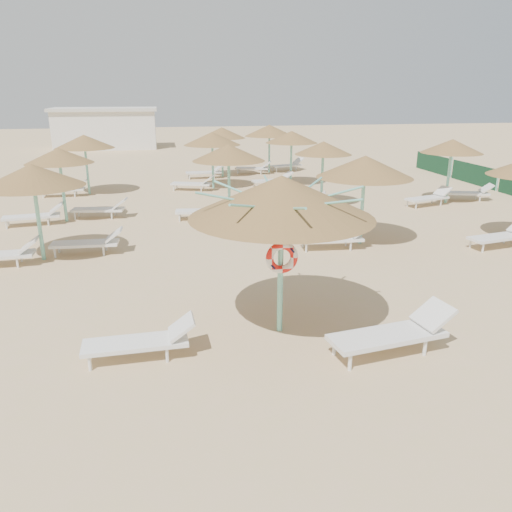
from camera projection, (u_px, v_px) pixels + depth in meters
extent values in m
plane|color=tan|center=(255.00, 327.00, 10.11)|extent=(120.00, 120.00, 0.00)
cylinder|color=#76CDB8|center=(280.00, 269.00, 9.55)|extent=(0.11, 0.11, 2.59)
cone|color=brown|center=(282.00, 197.00, 9.11)|extent=(3.46, 3.46, 0.78)
cylinder|color=#76CDB8|center=(281.00, 211.00, 9.19)|extent=(0.20, 0.20, 0.12)
cylinder|color=#76CDB8|center=(323.00, 197.00, 9.26)|extent=(1.56, 0.04, 0.39)
cylinder|color=#76CDB8|center=(303.00, 192.00, 9.74)|extent=(1.14, 1.14, 0.39)
cylinder|color=#76CDB8|center=(272.00, 191.00, 9.86)|extent=(0.04, 1.56, 0.39)
cylinder|color=#76CDB8|center=(246.00, 194.00, 9.55)|extent=(1.14, 1.14, 0.39)
cylinder|color=#76CDB8|center=(239.00, 201.00, 8.98)|extent=(1.56, 0.04, 0.39)
cylinder|color=#76CDB8|center=(257.00, 207.00, 8.50)|extent=(1.14, 1.14, 0.39)
cylinder|color=#76CDB8|center=(293.00, 208.00, 8.38)|extent=(0.04, 1.56, 0.39)
cylinder|color=#76CDB8|center=(320.00, 204.00, 8.70)|extent=(1.14, 1.14, 0.39)
torus|color=red|center=(282.00, 258.00, 9.37)|extent=(0.62, 0.15, 0.62)
cylinder|color=silver|center=(90.00, 364.00, 8.48)|extent=(0.06, 0.06, 0.27)
cylinder|color=silver|center=(92.00, 350.00, 8.93)|extent=(0.06, 0.06, 0.27)
cylinder|color=silver|center=(167.00, 355.00, 8.75)|extent=(0.06, 0.06, 0.27)
cylinder|color=silver|center=(166.00, 342.00, 9.20)|extent=(0.06, 0.06, 0.27)
cube|color=silver|center=(135.00, 343.00, 8.81)|extent=(1.85, 0.66, 0.08)
cube|color=silver|center=(181.00, 327.00, 8.91)|extent=(0.49, 0.60, 0.35)
cylinder|color=silver|center=(350.00, 362.00, 8.48)|extent=(0.07, 0.07, 0.32)
cylinder|color=silver|center=(334.00, 347.00, 8.99)|extent=(0.07, 0.07, 0.32)
cylinder|color=silver|center=(425.00, 348.00, 8.97)|extent=(0.07, 0.07, 0.32)
cylinder|color=silver|center=(406.00, 334.00, 9.47)|extent=(0.07, 0.07, 0.32)
cube|color=silver|center=(387.00, 336.00, 8.96)|extent=(2.23, 1.02, 0.09)
cube|color=silver|center=(433.00, 314.00, 9.18)|extent=(0.65, 0.75, 0.41)
cylinder|color=#76CDB8|center=(39.00, 220.00, 13.79)|extent=(0.11, 0.11, 2.30)
cone|color=brown|center=(32.00, 175.00, 13.40)|extent=(2.72, 2.72, 0.61)
cylinder|color=#76CDB8|center=(34.00, 184.00, 13.47)|extent=(0.20, 0.20, 0.12)
cylinder|color=silver|center=(17.00, 263.00, 13.43)|extent=(0.06, 0.06, 0.28)
cylinder|color=silver|center=(21.00, 257.00, 13.89)|extent=(0.06, 0.06, 0.28)
cube|color=silver|center=(29.00, 245.00, 13.59)|extent=(0.51, 0.62, 0.36)
cylinder|color=silver|center=(55.00, 253.00, 14.24)|extent=(0.06, 0.06, 0.28)
cylinder|color=silver|center=(59.00, 248.00, 14.71)|extent=(0.06, 0.06, 0.28)
cylinder|color=silver|center=(104.00, 251.00, 14.42)|extent=(0.06, 0.06, 0.28)
cylinder|color=silver|center=(106.00, 246.00, 14.89)|extent=(0.06, 0.06, 0.28)
cube|color=silver|center=(85.00, 244.00, 14.52)|extent=(1.93, 0.71, 0.08)
cube|color=silver|center=(114.00, 235.00, 14.56)|extent=(0.51, 0.62, 0.36)
cylinder|color=#76CDB8|center=(63.00, 190.00, 17.95)|extent=(0.11, 0.11, 2.30)
cone|color=brown|center=(59.00, 156.00, 17.56)|extent=(2.37, 2.37, 0.53)
cylinder|color=#76CDB8|center=(60.00, 162.00, 17.63)|extent=(0.20, 0.20, 0.12)
cylinder|color=silver|center=(6.00, 225.00, 17.23)|extent=(0.06, 0.06, 0.28)
cylinder|color=silver|center=(8.00, 222.00, 17.68)|extent=(0.06, 0.06, 0.28)
cylinder|color=silver|center=(48.00, 222.00, 17.65)|extent=(0.06, 0.06, 0.28)
cylinder|color=silver|center=(49.00, 219.00, 18.09)|extent=(0.06, 0.06, 0.28)
cube|color=silver|center=(31.00, 217.00, 17.64)|extent=(1.97, 0.89, 0.08)
cube|color=silver|center=(56.00, 208.00, 17.83)|extent=(0.57, 0.66, 0.36)
cylinder|color=silver|center=(75.00, 216.00, 18.47)|extent=(0.06, 0.06, 0.28)
cylinder|color=silver|center=(79.00, 213.00, 18.95)|extent=(0.06, 0.06, 0.28)
cylinder|color=silver|center=(112.00, 216.00, 18.53)|extent=(0.06, 0.06, 0.28)
cylinder|color=silver|center=(115.00, 213.00, 19.00)|extent=(0.06, 0.06, 0.28)
cube|color=silver|center=(98.00, 210.00, 18.68)|extent=(1.97, 0.89, 0.08)
cube|color=silver|center=(120.00, 203.00, 18.64)|extent=(0.57, 0.66, 0.36)
cylinder|color=#76CDB8|center=(87.00, 169.00, 22.79)|extent=(0.11, 0.11, 2.30)
cone|color=brown|center=(84.00, 141.00, 22.40)|extent=(2.65, 2.65, 0.60)
cylinder|color=#76CDB8|center=(85.00, 147.00, 22.48)|extent=(0.20, 0.20, 0.12)
cylinder|color=silver|center=(43.00, 195.00, 22.17)|extent=(0.06, 0.06, 0.28)
cylinder|color=silver|center=(45.00, 193.00, 22.64)|extent=(0.06, 0.06, 0.28)
cylinder|color=silver|center=(75.00, 194.00, 22.40)|extent=(0.06, 0.06, 0.28)
cylinder|color=silver|center=(77.00, 192.00, 22.87)|extent=(0.06, 0.06, 0.28)
cube|color=silver|center=(62.00, 190.00, 22.49)|extent=(1.90, 0.63, 0.08)
cube|color=silver|center=(82.00, 184.00, 22.56)|extent=(0.49, 0.60, 0.36)
cylinder|color=#76CDB8|center=(229.00, 186.00, 18.75)|extent=(0.11, 0.11, 2.30)
cone|color=brown|center=(228.00, 152.00, 18.36)|extent=(2.70, 2.70, 0.61)
cylinder|color=#76CDB8|center=(229.00, 159.00, 18.43)|extent=(0.20, 0.20, 0.12)
cylinder|color=silver|center=(179.00, 218.00, 18.20)|extent=(0.06, 0.06, 0.28)
cylinder|color=silver|center=(180.00, 215.00, 18.67)|extent=(0.06, 0.06, 0.28)
cylinder|color=silver|center=(216.00, 217.00, 18.30)|extent=(0.06, 0.06, 0.28)
cylinder|color=silver|center=(216.00, 214.00, 18.78)|extent=(0.06, 0.06, 0.28)
cube|color=silver|center=(201.00, 211.00, 18.44)|extent=(1.95, 0.82, 0.08)
cube|color=silver|center=(224.00, 204.00, 18.43)|extent=(0.55, 0.65, 0.36)
cylinder|color=#76CDB8|center=(213.00, 165.00, 24.17)|extent=(0.11, 0.11, 2.30)
cone|color=brown|center=(212.00, 138.00, 23.78)|extent=(2.72, 2.72, 0.61)
cylinder|color=#76CDB8|center=(212.00, 144.00, 23.85)|extent=(0.20, 0.20, 0.12)
cylinder|color=silver|center=(174.00, 188.00, 23.80)|extent=(0.06, 0.06, 0.28)
cylinder|color=silver|center=(177.00, 186.00, 24.27)|extent=(0.06, 0.06, 0.28)
cylinder|color=silver|center=(201.00, 189.00, 23.61)|extent=(0.06, 0.06, 0.28)
cylinder|color=silver|center=(204.00, 187.00, 24.08)|extent=(0.06, 0.06, 0.28)
cube|color=silver|center=(191.00, 184.00, 23.86)|extent=(2.00, 1.20, 0.08)
cube|color=silver|center=(208.00, 179.00, 23.67)|extent=(0.65, 0.73, 0.36)
cylinder|color=#76CDB8|center=(362.00, 207.00, 15.30)|extent=(0.11, 0.11, 2.30)
cone|color=brown|center=(365.00, 167.00, 14.90)|extent=(2.89, 2.89, 0.65)
cylinder|color=#76CDB8|center=(364.00, 175.00, 14.98)|extent=(0.20, 0.20, 0.12)
cylinder|color=silver|center=(306.00, 248.00, 14.73)|extent=(0.06, 0.06, 0.28)
cylinder|color=silver|center=(303.00, 243.00, 15.20)|extent=(0.06, 0.06, 0.28)
cylinder|color=silver|center=(351.00, 246.00, 14.87)|extent=(0.06, 0.06, 0.28)
cylinder|color=silver|center=(346.00, 242.00, 15.34)|extent=(0.06, 0.06, 0.28)
cube|color=silver|center=(331.00, 239.00, 14.99)|extent=(1.94, 0.76, 0.08)
cube|color=silver|center=(359.00, 230.00, 15.00)|extent=(0.53, 0.63, 0.36)
cylinder|color=#76CDB8|center=(322.00, 178.00, 20.35)|extent=(0.11, 0.11, 2.30)
cone|color=brown|center=(323.00, 148.00, 19.96)|extent=(2.30, 2.30, 0.52)
cylinder|color=#76CDB8|center=(323.00, 154.00, 20.03)|extent=(0.20, 0.20, 0.12)
cylinder|color=silver|center=(278.00, 207.00, 19.97)|extent=(0.06, 0.06, 0.28)
cylinder|color=silver|center=(279.00, 204.00, 20.44)|extent=(0.06, 0.06, 0.28)
cylinder|color=silver|center=(311.00, 208.00, 19.79)|extent=(0.06, 0.06, 0.28)
cylinder|color=silver|center=(312.00, 205.00, 20.26)|extent=(0.06, 0.06, 0.28)
cube|color=silver|center=(298.00, 202.00, 20.04)|extent=(2.00, 1.19, 0.08)
cube|color=silver|center=(320.00, 196.00, 19.86)|extent=(0.65, 0.72, 0.36)
cylinder|color=#76CDB8|center=(291.00, 162.00, 25.03)|extent=(0.11, 0.11, 2.30)
cone|color=brown|center=(292.00, 137.00, 24.64)|extent=(2.58, 2.58, 0.58)
cylinder|color=#76CDB8|center=(291.00, 142.00, 24.72)|extent=(0.20, 0.20, 0.12)
cylinder|color=silver|center=(257.00, 186.00, 24.33)|extent=(0.06, 0.06, 0.28)
cylinder|color=silver|center=(254.00, 184.00, 24.79)|extent=(0.06, 0.06, 0.28)
cylinder|color=silver|center=(283.00, 184.00, 24.71)|extent=(0.06, 0.06, 0.28)
cylinder|color=silver|center=(280.00, 183.00, 25.17)|extent=(0.06, 0.06, 0.28)
cube|color=silver|center=(271.00, 181.00, 24.73)|extent=(1.96, 0.83, 0.08)
cube|color=silver|center=(287.00, 175.00, 24.89)|extent=(0.55, 0.65, 0.36)
cylinder|color=silver|center=(483.00, 248.00, 14.71)|extent=(0.06, 0.06, 0.28)
cylinder|color=silver|center=(470.00, 243.00, 15.15)|extent=(0.06, 0.06, 0.28)
cylinder|color=silver|center=(504.00, 239.00, 15.61)|extent=(0.06, 0.06, 0.28)
cube|color=silver|center=(498.00, 237.00, 15.14)|extent=(1.98, 0.95, 0.08)
cylinder|color=#76CDB8|center=(448.00, 176.00, 20.94)|extent=(0.11, 0.11, 2.30)
cone|color=brown|center=(452.00, 146.00, 20.55)|extent=(2.50, 2.50, 0.56)
cylinder|color=#76CDB8|center=(451.00, 152.00, 20.63)|extent=(0.20, 0.20, 0.12)
cylinder|color=silver|center=(416.00, 206.00, 20.15)|extent=(0.06, 0.06, 0.28)
cylinder|color=silver|center=(407.00, 203.00, 20.57)|extent=(0.06, 0.06, 0.28)
cylinder|color=silver|center=(441.00, 203.00, 20.71)|extent=(0.06, 0.06, 0.28)
cylinder|color=silver|center=(432.00, 200.00, 21.14)|extent=(0.06, 0.06, 0.28)
cube|color=silver|center=(427.00, 198.00, 20.64)|extent=(2.00, 1.10, 0.08)
cube|color=silver|center=(443.00, 191.00, 20.92)|extent=(0.63, 0.71, 0.36)
cylinder|color=silver|center=(448.00, 198.00, 21.56)|extent=(0.06, 0.06, 0.28)
cylinder|color=silver|center=(445.00, 196.00, 22.03)|extent=(0.06, 0.06, 0.28)
cylinder|color=silver|center=(480.00, 199.00, 21.46)|extent=(0.06, 0.06, 0.28)
cylinder|color=silver|center=(476.00, 196.00, 21.93)|extent=(0.06, 0.06, 0.28)
cube|color=silver|center=(465.00, 193.00, 21.68)|extent=(2.00, 1.10, 0.08)
cube|color=silver|center=(486.00, 188.00, 21.54)|extent=(0.63, 0.71, 0.36)
cylinder|color=#76CDB8|center=(222.00, 156.00, 27.49)|extent=(0.11, 0.11, 2.30)
cone|color=brown|center=(222.00, 133.00, 27.10)|extent=(2.57, 2.57, 0.58)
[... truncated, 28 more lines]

